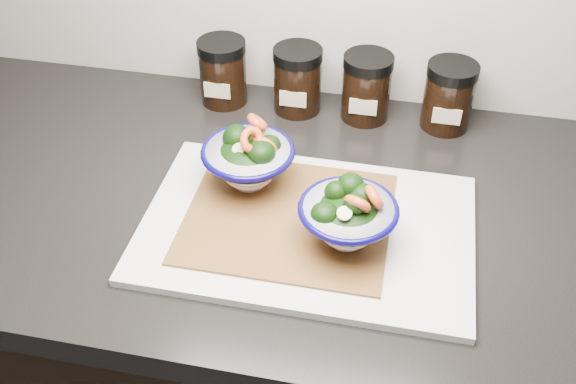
% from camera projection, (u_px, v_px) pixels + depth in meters
% --- Properties ---
extents(cabinet, '(3.43, 0.58, 0.86)m').
position_uv_depth(cabinet, '(271.00, 383.00, 1.29)').
color(cabinet, black).
rests_on(cabinet, ground).
extents(countertop, '(3.50, 0.60, 0.04)m').
position_uv_depth(countertop, '(266.00, 207.00, 0.99)').
color(countertop, black).
rests_on(countertop, cabinet).
extents(cutting_board, '(0.45, 0.30, 0.01)m').
position_uv_depth(cutting_board, '(307.00, 228.00, 0.92)').
color(cutting_board, silver).
rests_on(cutting_board, countertop).
extents(bamboo_mat, '(0.28, 0.24, 0.00)m').
position_uv_depth(bamboo_mat, '(288.00, 217.00, 0.93)').
color(bamboo_mat, brown).
rests_on(bamboo_mat, cutting_board).
extents(bowl_left, '(0.13, 0.13, 0.11)m').
position_uv_depth(bowl_left, '(249.00, 159.00, 0.96)').
color(bowl_left, white).
rests_on(bowl_left, bamboo_mat).
extents(bowl_right, '(0.13, 0.13, 0.10)m').
position_uv_depth(bowl_right, '(348.00, 216.00, 0.87)').
color(bowl_right, white).
rests_on(bowl_right, bamboo_mat).
extents(spice_jar_a, '(0.08, 0.08, 0.11)m').
position_uv_depth(spice_jar_a, '(223.00, 72.00, 1.14)').
color(spice_jar_a, black).
rests_on(spice_jar_a, countertop).
extents(spice_jar_b, '(0.08, 0.08, 0.11)m').
position_uv_depth(spice_jar_b, '(298.00, 80.00, 1.12)').
color(spice_jar_b, black).
rests_on(spice_jar_b, countertop).
extents(spice_jar_c, '(0.08, 0.08, 0.11)m').
position_uv_depth(spice_jar_c, '(366.00, 87.00, 1.11)').
color(spice_jar_c, black).
rests_on(spice_jar_c, countertop).
extents(spice_jar_d, '(0.08, 0.08, 0.11)m').
position_uv_depth(spice_jar_d, '(449.00, 96.00, 1.09)').
color(spice_jar_d, black).
rests_on(spice_jar_d, countertop).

